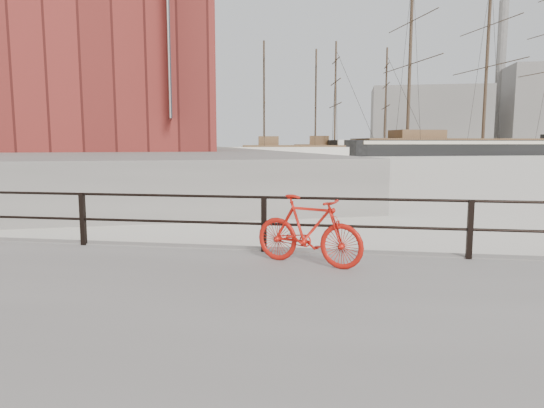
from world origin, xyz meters
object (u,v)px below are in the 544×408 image
at_px(workboat_far, 105,164).
at_px(schooner_left, 299,156).
at_px(schooner_mid, 349,155).
at_px(barque_black, 482,155).
at_px(bicycle, 308,230).
at_px(workboat_near, 102,168).

bearing_deg(workboat_far, schooner_left, 42.34).
distance_m(schooner_mid, schooner_left, 10.05).
bearing_deg(schooner_mid, barque_black, 12.98).
distance_m(schooner_mid, workboat_far, 47.42).
height_order(schooner_left, workboat_far, schooner_left).
bearing_deg(bicycle, schooner_mid, 111.13).
xyz_separation_m(barque_black, schooner_mid, (-24.33, -6.92, 0.00)).
height_order(barque_black, schooner_mid, barque_black).
bearing_deg(schooner_left, workboat_near, -119.84).
distance_m(bicycle, schooner_left, 76.01).
height_order(barque_black, workboat_near, barque_black).
bearing_deg(workboat_near, schooner_left, 48.38).
bearing_deg(bicycle, workboat_far, 143.18).
bearing_deg(workboat_far, bicycle, -78.80).
bearing_deg(workboat_far, schooner_mid, 36.19).
height_order(barque_black, schooner_left, barque_black).
distance_m(bicycle, workboat_near, 40.60).
distance_m(bicycle, workboat_far, 48.62).
height_order(workboat_near, workboat_far, same).
relative_size(bicycle, schooner_left, 0.07).
relative_size(schooner_left, workboat_far, 2.45).
xyz_separation_m(schooner_left, workboat_far, (-17.52, -34.25, 0.00)).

